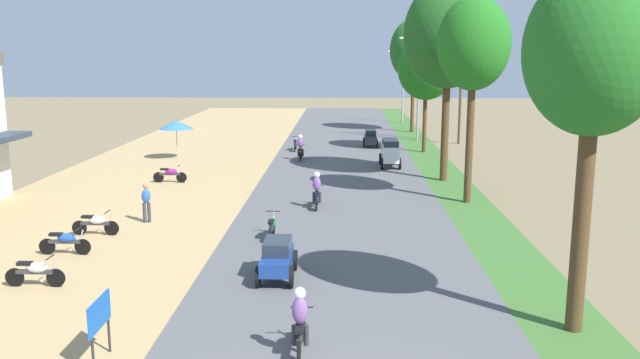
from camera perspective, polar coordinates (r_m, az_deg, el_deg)
The scene contains 23 objects.
parked_motorbike_nearest at distance 21.40m, azimuth -23.40°, elevation -7.27°, with size 1.80×0.54×0.94m.
parked_motorbike_second at distance 24.30m, azimuth -21.18°, elevation -4.97°, with size 1.80×0.54×0.94m.
parked_motorbike_third at distance 26.44m, azimuth -18.83°, elevation -3.55°, with size 1.80×0.54×0.94m.
parked_motorbike_fourth at distance 35.96m, azimuth -12.83°, elevation 0.51°, with size 1.80×0.54×0.94m.
street_signboard at distance 15.76m, azimuth -18.55°, elevation -11.28°, with size 0.06×1.30×1.50m.
vendor_umbrella at distance 43.57m, azimuth -12.34°, elevation 4.66°, with size 2.20×2.20×2.52m.
pedestrian_on_shoulder at distance 27.73m, azimuth -14.81°, elevation -1.79°, with size 0.42×0.34×1.62m.
median_tree_nearest at distance 16.78m, azimuth 22.68°, elevation 9.99°, with size 3.29×3.29×8.92m.
median_tree_second at distance 30.58m, azimuth 13.16°, elevation 11.26°, with size 3.26×3.26×9.30m.
median_tree_third at distance 35.76m, azimuth 11.06°, elevation 12.18°, with size 4.70×4.70×10.57m.
median_tree_fourth at distance 45.94m, azimuth 9.18°, elevation 9.46°, with size 3.87×3.87×7.90m.
median_tree_fifth at distance 57.57m, azimuth 8.13°, elevation 11.02°, with size 4.09×4.09×9.65m.
streetlamp_near at distance 51.87m, azimuth 8.53°, elevation 8.43°, with size 3.16×0.20×8.10m.
streetlamp_mid at distance 65.20m, azimuth 7.20°, elevation 8.51°, with size 3.16×0.20×7.10m.
utility_pole_near at distance 51.05m, azimuth 12.13°, elevation 8.68°, with size 1.80×0.20×9.77m.
car_sedan_blue at distance 20.36m, azimuth -3.71°, elevation -6.71°, with size 1.10×2.26×1.19m.
car_van_white at distance 39.93m, azimuth 6.09°, elevation 2.44°, with size 1.19×2.41×1.67m.
car_hatchback_charcoal at distance 48.41m, azimuth 4.39°, elevation 3.63°, with size 1.04×2.00×1.23m.
motorbike_foreground_rider at distance 15.37m, azimuth -1.72°, elevation -12.27°, with size 0.54×1.80×1.66m.
motorbike_ahead_second at distance 24.63m, azimuth -4.18°, elevation -3.98°, with size 0.54×1.80×0.94m.
motorbike_ahead_third at distance 29.23m, azimuth -0.27°, elevation -0.99°, with size 0.54×1.80×1.66m.
motorbike_ahead_fourth at distance 42.24m, azimuth -1.69°, elevation 2.73°, with size 0.54×1.80×1.66m.
motorbike_ahead_fifth at distance 46.54m, azimuth -2.14°, elevation 3.15°, with size 0.54×1.80×0.94m.
Camera 1 is at (-0.02, -11.18, 6.93)m, focal length 36.97 mm.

